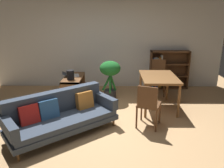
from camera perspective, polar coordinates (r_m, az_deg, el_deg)
The scene contains 11 objects.
ground_plane at distance 4.57m, azimuth -2.11°, elevation -10.69°, with size 8.16×8.16×0.00m, color tan.
back_wall_panel at distance 6.78m, azimuth -1.10°, elevation 10.56°, with size 6.80×0.10×2.70m, color silver.
fabric_couch at distance 4.33m, azimuth -12.95°, elevation -7.52°, with size 2.06×1.87×0.76m.
media_console at distance 6.01m, azimuth -9.74°, elevation -0.89°, with size 0.47×1.07×0.59m.
open_laptop at distance 6.02m, azimuth -10.27°, elevation 2.28°, with size 0.48×0.38×0.10m.
desk_speaker at distance 5.68m, azimuth -10.54°, elevation 2.31°, with size 0.18×0.18×0.23m.
potted_floor_plant at distance 5.77m, azimuth -0.48°, elevation 2.73°, with size 0.54×0.56×1.01m.
dining_table at distance 5.29m, azimuth 11.78°, elevation 1.05°, with size 0.80×1.18×0.79m.
dining_chair_near at distance 6.34m, azimuth 11.67°, elevation 2.30°, with size 0.48×0.50×0.96m.
dining_chair_far at distance 4.38m, azimuth 9.24°, elevation -4.93°, with size 0.54×0.54×0.88m.
bookshelf at distance 6.92m, azimuth 13.62°, elevation 3.45°, with size 1.14×0.28×1.14m.
Camera 1 is at (0.22, -4.03, 2.14)m, focal length 35.88 mm.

